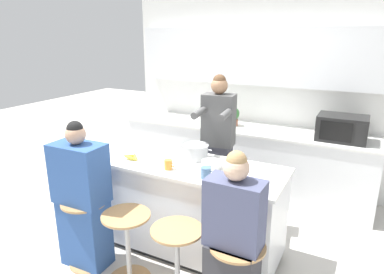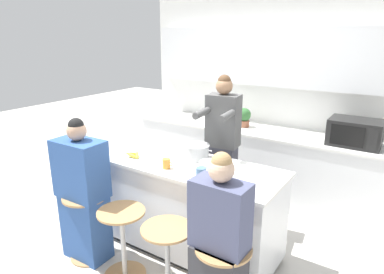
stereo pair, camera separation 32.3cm
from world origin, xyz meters
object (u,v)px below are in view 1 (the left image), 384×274
Objects in this scene: cooking_pot at (196,152)px; fruit_bowl at (211,165)px; person_seated_near at (233,249)px; bar_stool_leftmost at (87,227)px; bar_stool_center_left at (128,242)px; kitchen_island at (189,207)px; banana_bunch at (132,157)px; microwave at (342,128)px; potted_plant at (233,116)px; person_wrapped_blanket at (82,200)px; person_cooking at (218,152)px; coffee_cup_far at (206,173)px; bar_stool_center_right at (177,258)px; coffee_cup_near at (168,164)px.

cooking_pot reaches higher than fruit_bowl.
cooking_pot is (-0.71, 0.81, 0.38)m from person_seated_near.
person_seated_near is (1.45, -0.01, 0.23)m from bar_stool_leftmost.
bar_stool_center_left is at bearing -125.50° from fruit_bowl.
kitchen_island is 2.82× the size of bar_stool_leftmost.
bar_stool_center_left is at bearing -178.01° from person_seated_near.
cooking_pot reaches higher than bar_stool_center_left.
bar_stool_leftmost is at bearing -110.13° from banana_bunch.
microwave reaches higher than kitchen_island.
potted_plant reaches higher than kitchen_island.
potted_plant is at bearing 77.13° from banana_bunch.
person_wrapped_blanket reaches higher than banana_bunch.
cooking_pot reaches higher than kitchen_island.
microwave is (0.98, 1.53, 0.10)m from fruit_bowl.
person_seated_near reaches higher than bar_stool_center_left.
bar_stool_center_left is 2.34m from potted_plant.
bar_stool_center_left is at bearing -3.16° from person_wrapped_blanket.
person_cooking is at bearing 77.61° from bar_stool_center_left.
kitchen_island is 0.62m from coffee_cup_far.
microwave is at bearing 48.18° from bar_stool_leftmost.
potted_plant is at bearing 100.33° from bar_stool_center_right.
person_seated_near is at bearing -68.63° from potted_plant.
bar_stool_leftmost is 0.77m from banana_bunch.
microwave is at bearing 62.29° from coffee_cup_far.
person_cooking reaches higher than bar_stool_center_right.
banana_bunch is at bearing -150.25° from cooking_pot.
microwave is (0.92, 1.76, 0.09)m from coffee_cup_far.
bar_stool_center_right is (0.49, 0.00, 0.00)m from bar_stool_center_left.
person_wrapped_blanket is at bearing 178.26° from bar_stool_center_left.
cooking_pot is (0.73, 0.81, 0.61)m from bar_stool_leftmost.
bar_stool_leftmost is 1.94× the size of cooking_pot.
bar_stool_center_left is 0.91m from coffee_cup_far.
person_seated_near reaches higher than cooking_pot.
fruit_bowl is (0.20, -0.61, 0.10)m from person_cooking.
cooking_pot is (-0.04, -0.45, 0.14)m from person_cooking.
person_wrapped_blanket is 1.02× the size of person_seated_near.
coffee_cup_near is at bearing -107.30° from person_cooking.
bar_stool_center_right is at bearing 0.55° from bar_stool_center_left.
coffee_cup_far is 0.69× the size of banana_bunch.
bar_stool_center_left is (0.49, -0.02, 0.00)m from bar_stool_leftmost.
person_cooking is at bearing 84.76° from cooking_pot.
potted_plant reaches higher than bar_stool_leftmost.
bar_stool_center_left is 1.39m from person_cooking.
fruit_bowl is (-0.01, 0.67, 0.57)m from bar_stool_center_right.
microwave is (0.50, 2.18, 0.44)m from person_seated_near.
bar_stool_center_left is 0.98m from person_seated_near.
person_wrapped_blanket is at bearing -129.60° from person_cooking.
bar_stool_leftmost is at bearing 179.07° from bar_stool_center_right.
kitchen_island is 0.75m from banana_bunch.
kitchen_island is 0.54m from fruit_bowl.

